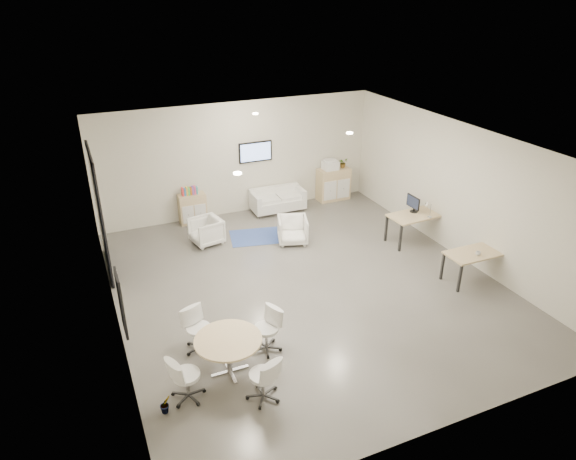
% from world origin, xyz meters
% --- Properties ---
extents(room_shell, '(9.60, 10.60, 4.80)m').
position_xyz_m(room_shell, '(0.00, 0.00, 1.60)').
color(room_shell, '#53514C').
rests_on(room_shell, ground).
extents(glass_door, '(0.09, 1.90, 2.85)m').
position_xyz_m(glass_door, '(-3.95, 2.51, 1.50)').
color(glass_door, black).
rests_on(glass_door, room_shell).
extents(artwork, '(0.05, 0.54, 1.04)m').
position_xyz_m(artwork, '(-3.97, -1.60, 1.55)').
color(artwork, black).
rests_on(artwork, room_shell).
extents(wall_tv, '(0.98, 0.06, 0.58)m').
position_xyz_m(wall_tv, '(0.50, 4.46, 1.75)').
color(wall_tv, black).
rests_on(wall_tv, room_shell).
extents(ceiling_spots, '(3.14, 4.14, 0.03)m').
position_xyz_m(ceiling_spots, '(-0.20, 0.83, 3.18)').
color(ceiling_spots, '#FFEAC6').
rests_on(ceiling_spots, room_shell).
extents(sideboard_left, '(0.74, 0.39, 0.83)m').
position_xyz_m(sideboard_left, '(-1.47, 4.28, 0.41)').
color(sideboard_left, tan).
rests_on(sideboard_left, room_shell).
extents(sideboard_right, '(0.99, 0.48, 0.99)m').
position_xyz_m(sideboard_right, '(2.93, 4.24, 0.49)').
color(sideboard_right, tan).
rests_on(sideboard_right, room_shell).
extents(books, '(0.43, 0.14, 0.22)m').
position_xyz_m(books, '(-1.50, 4.29, 0.94)').
color(books, red).
rests_on(books, sideboard_left).
extents(printer, '(0.44, 0.37, 0.31)m').
position_xyz_m(printer, '(2.80, 4.24, 1.13)').
color(printer, white).
rests_on(printer, sideboard_right).
extents(loveseat, '(1.55, 0.79, 0.58)m').
position_xyz_m(loveseat, '(1.00, 4.11, 0.31)').
color(loveseat, white).
rests_on(loveseat, room_shell).
extents(blue_rug, '(1.69, 1.30, 0.01)m').
position_xyz_m(blue_rug, '(-0.10, 2.68, 0.01)').
color(blue_rug, '#324E99').
rests_on(blue_rug, room_shell).
extents(armchair_left, '(0.80, 0.84, 0.75)m').
position_xyz_m(armchair_left, '(-1.47, 2.88, 0.37)').
color(armchair_left, white).
rests_on(armchair_left, room_shell).
extents(armchair_right, '(0.91, 0.88, 0.75)m').
position_xyz_m(armchair_right, '(0.57, 2.04, 0.38)').
color(armchair_right, white).
rests_on(armchair_right, room_shell).
extents(desk_rear, '(1.51, 0.82, 0.77)m').
position_xyz_m(desk_rear, '(3.50, 0.83, 0.69)').
color(desk_rear, tan).
rests_on(desk_rear, room_shell).
extents(desk_front, '(1.34, 0.68, 0.70)m').
position_xyz_m(desk_front, '(3.51, -1.29, 0.63)').
color(desk_front, tan).
rests_on(desk_front, room_shell).
extents(monitor, '(0.20, 0.50, 0.44)m').
position_xyz_m(monitor, '(3.46, 0.98, 1.00)').
color(monitor, black).
rests_on(monitor, desk_rear).
extents(round_table, '(1.14, 1.14, 0.69)m').
position_xyz_m(round_table, '(-2.43, -2.04, 0.61)').
color(round_table, tan).
rests_on(round_table, room_shell).
extents(meeting_chairs, '(2.35, 2.35, 0.82)m').
position_xyz_m(meeting_chairs, '(-2.43, -2.04, 0.41)').
color(meeting_chairs, white).
rests_on(meeting_chairs, room_shell).
extents(plant_cabinet, '(0.35, 0.37, 0.23)m').
position_xyz_m(plant_cabinet, '(3.24, 4.25, 1.10)').
color(plant_cabinet, '#3F7F3F').
rests_on(plant_cabinet, sideboard_right).
extents(plant_floor, '(0.25, 0.35, 0.14)m').
position_xyz_m(plant_floor, '(-3.62, -2.52, 0.07)').
color(plant_floor, '#3F7F3F').
rests_on(plant_floor, room_shell).
extents(cup, '(0.12, 0.10, 0.11)m').
position_xyz_m(cup, '(3.45, -1.41, 0.75)').
color(cup, white).
rests_on(cup, desk_front).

